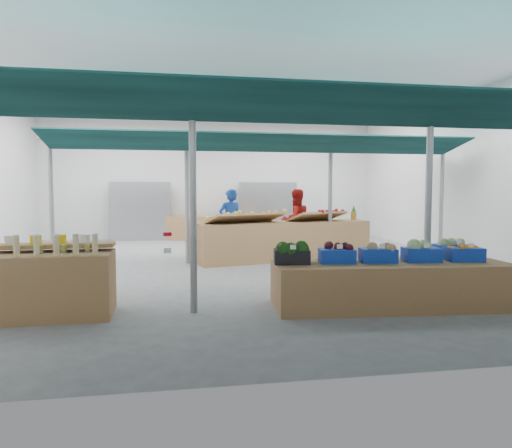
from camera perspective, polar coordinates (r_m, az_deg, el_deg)
The scene contains 23 objects.
floor at distance 10.51m, azimuth -3.00°, elevation -5.15°, with size 13.00×13.00×0.00m, color slate.
hall at distance 11.84m, azimuth -3.86°, elevation 8.71°, with size 13.00×13.00×13.00m.
pole_grid at distance 8.77m, azimuth 3.18°, elevation 4.92°, with size 10.00×4.60×3.00m.
awnings at distance 8.84m, azimuth 3.20°, elevation 11.20°, with size 9.50×7.08×0.30m.
back_shelving_left at distance 16.37m, azimuth -14.21°, elevation 1.53°, with size 2.00×0.50×2.00m, color #B23F33.
back_shelving_right at distance 16.63m, azimuth 1.45°, elevation 1.69°, with size 2.00×0.50×2.00m, color #B23F33.
bottle_shelf at distance 6.79m, azimuth -25.60°, elevation -6.62°, with size 1.95×1.20×1.14m.
veg_counter at distance 7.00m, azimuth 16.35°, elevation -7.23°, with size 3.37×1.12×0.66m, color olive.
fruit_counter at distance 11.35m, azimuth 3.45°, elevation -2.08°, with size 4.38×1.04×0.94m, color olive.
far_counter at distance 16.04m, azimuth -6.29°, elevation -0.50°, with size 4.65×0.93×0.84m, color olive.
vendor_left at distance 12.19m, azimuth -3.22°, elevation 0.26°, with size 0.64×0.42×1.75m, color #1B46B3.
vendor_right at distance 12.52m, azimuth 5.00°, elevation 0.35°, with size 0.85×0.66×1.75m, color #A91814.
crate_broccoli at distance 6.53m, azimuth 4.47°, elevation -3.55°, with size 0.55×0.44×0.35m.
crate_beets at distance 6.67m, azimuth 10.05°, elevation -3.65°, with size 0.55×0.44×0.29m.
crate_celeriac at distance 6.85m, azimuth 14.97°, elevation -3.43°, with size 0.55×0.44×0.31m.
crate_cabbage at distance 7.11m, azimuth 19.95°, elevation -3.16°, with size 0.55×0.44×0.35m.
crate_carrots at distance 7.41m, azimuth 24.54°, elevation -3.36°, with size 0.55×0.44×0.29m.
sparrow at distance 6.38m, azimuth 3.33°, elevation -2.91°, with size 0.12×0.09×0.11m.
pole_ribbon at distance 6.32m, azimuth -11.02°, elevation -1.44°, with size 0.12×0.12×0.28m.
apple_heap_yellow at distance 10.79m, azimuth -1.30°, elevation 1.00°, with size 2.02×1.44×0.27m.
apple_heap_red at distance 11.62m, azimuth 7.64°, elevation 1.18°, with size 1.66×1.27×0.27m.
pineapple at distance 12.20m, azimuth 12.11°, elevation 1.33°, with size 0.14×0.14×0.39m.
crate_extra at distance 7.78m, azimuth 23.01°, elevation -2.72°, with size 0.53×0.43×0.32m.
Camera 1 is at (-1.19, -10.30, 1.67)m, focal length 32.00 mm.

